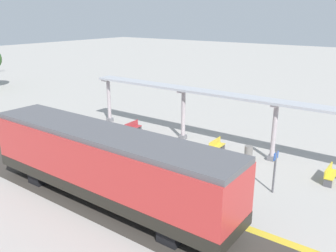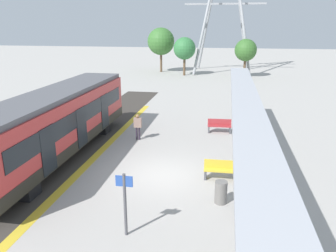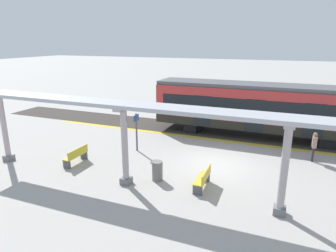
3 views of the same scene
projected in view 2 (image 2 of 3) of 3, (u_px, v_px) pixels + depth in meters
ground_plane at (161, 175)px, 15.49m from camera, size 176.00×176.00×0.00m
tactile_edge_strip at (83, 169)px, 16.13m from camera, size 0.43×26.31×0.01m
trackbed at (48, 166)px, 16.43m from camera, size 3.20×38.31×0.01m
train_near_carriage at (58, 123)px, 17.10m from camera, size 2.65×13.26×3.48m
canopy_pillar_second at (247, 175)px, 11.32m from camera, size 1.10×0.44×3.52m
canopy_pillar_third at (241, 123)px, 17.37m from camera, size 1.10×0.44×3.52m
canopy_pillar_fourth at (238, 95)px, 24.17m from camera, size 1.10×0.44×3.52m
canopy_beam at (246, 102)px, 13.87m from camera, size 1.20×21.57×0.16m
bench_mid_platform at (219, 126)px, 21.43m from camera, size 1.52×0.52×0.86m
bench_far_end at (221, 170)px, 14.96m from camera, size 1.51×0.48×0.86m
trash_bin at (221, 192)px, 12.93m from camera, size 0.48×0.48×0.91m
platform_info_sign at (125, 199)px, 10.69m from camera, size 0.56×0.10×2.20m
passenger_waiting_near_edge at (138, 124)px, 19.90m from camera, size 0.46×0.21×1.58m
tree_left_background at (246, 50)px, 43.08m from camera, size 2.84×2.84×4.92m
tree_right_background at (185, 49)px, 44.64m from camera, size 2.96×2.96×5.08m
tree_centre_background at (161, 42)px, 47.79m from camera, size 3.86×3.86×6.27m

